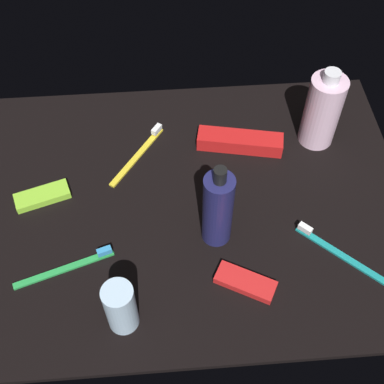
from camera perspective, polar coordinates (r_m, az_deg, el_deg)
ground_plane at (r=99.46cm, az=-0.00°, el=-1.24°), size 84.00×64.00×1.20cm
lotion_bottle at (r=87.88cm, az=2.89°, el=-1.89°), size 5.34×5.34×18.97cm
bodywash_bottle at (r=106.84cm, az=14.35°, el=8.81°), size 7.26×7.26×18.00cm
deodorant_stick at (r=82.90cm, az=-7.97°, el=-12.62°), size 5.05×5.05×10.81cm
toothbrush_yellow at (r=106.62cm, az=-5.82°, el=4.51°), size 11.35×15.41×2.10cm
toothbrush_green at (r=93.31cm, az=-13.44°, el=-8.02°), size 17.47×6.76×2.10cm
toothbrush_teal at (r=95.91cm, az=15.66°, el=-6.23°), size 13.93×13.21×2.10cm
toothpaste_box_red at (r=107.06cm, az=5.37°, el=5.63°), size 18.13×7.90×3.20cm
snack_bar_lime at (r=102.94cm, az=-16.37°, el=-0.43°), size 11.12×6.97×1.50cm
snack_bar_red at (r=89.66cm, az=5.99°, el=-9.98°), size 11.05×8.49×1.50cm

